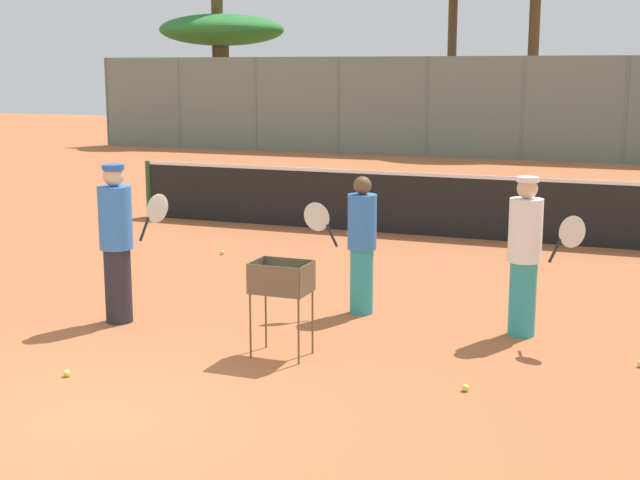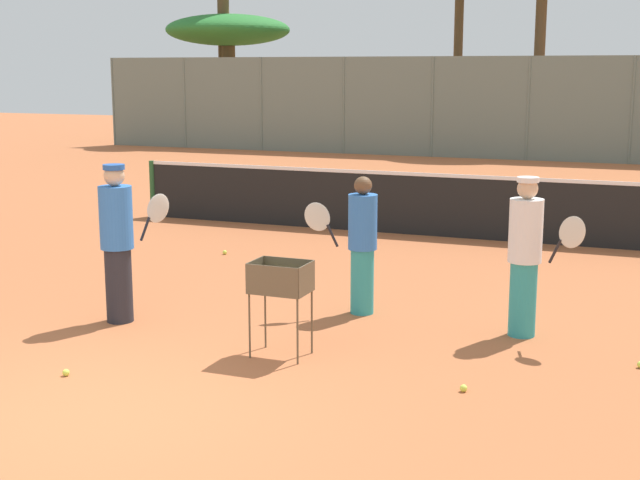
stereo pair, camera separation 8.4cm
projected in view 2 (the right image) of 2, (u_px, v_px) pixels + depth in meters
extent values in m
plane|color=#B26038|center=(93.00, 416.00, 7.29)|extent=(80.00, 80.00, 0.00)
cylinder|color=#26592D|center=(152.00, 189.00, 17.00)|extent=(0.10, 0.10, 1.07)
cube|color=black|center=(402.00, 205.00, 15.20)|extent=(9.91, 0.01, 1.01)
cube|color=white|center=(402.00, 174.00, 15.10)|extent=(9.91, 0.02, 0.06)
cylinder|color=slate|center=(113.00, 102.00, 32.70)|extent=(0.08, 0.08, 3.17)
cylinder|color=slate|center=(185.00, 103.00, 31.60)|extent=(0.08, 0.08, 3.17)
cylinder|color=slate|center=(261.00, 104.00, 30.50)|extent=(0.08, 0.08, 3.17)
cylinder|color=slate|center=(344.00, 106.00, 29.41)|extent=(0.08, 0.08, 3.17)
cylinder|color=slate|center=(432.00, 107.00, 28.31)|extent=(0.08, 0.08, 3.17)
cylinder|color=slate|center=(528.00, 109.00, 27.22)|extent=(0.08, 0.08, 3.17)
cylinder|color=slate|center=(632.00, 110.00, 26.12)|extent=(0.08, 0.08, 3.17)
cube|color=slate|center=(528.00, 109.00, 27.22)|extent=(30.10, 0.01, 3.17)
cylinder|color=brown|center=(229.00, 94.00, 33.93)|extent=(0.51, 0.51, 3.63)
ellipsoid|color=#28722D|center=(228.00, 30.00, 33.48)|extent=(4.67, 4.67, 1.17)
cylinder|color=brown|center=(458.00, 53.00, 33.26)|extent=(0.34, 0.34, 6.70)
cylinder|color=brown|center=(224.00, 53.00, 34.07)|extent=(0.45, 0.45, 6.74)
cylinder|color=brown|center=(539.00, 56.00, 31.00)|extent=(0.38, 0.38, 6.43)
cylinder|color=teal|center=(362.00, 281.00, 10.28)|extent=(0.27, 0.27, 0.76)
cylinder|color=blue|center=(363.00, 222.00, 10.15)|extent=(0.33, 0.33, 0.63)
sphere|color=brown|center=(363.00, 185.00, 10.07)|extent=(0.21, 0.21, 0.21)
cylinder|color=black|center=(332.00, 236.00, 10.17)|extent=(0.15, 0.08, 0.27)
ellipsoid|color=silver|center=(317.00, 217.00, 10.13)|extent=(0.38, 0.18, 0.43)
cylinder|color=#26262D|center=(119.00, 285.00, 9.94)|extent=(0.30, 0.30, 0.84)
cylinder|color=blue|center=(116.00, 217.00, 9.79)|extent=(0.37, 0.37, 0.70)
sphere|color=#DBB28C|center=(114.00, 176.00, 9.71)|extent=(0.23, 0.23, 0.23)
cylinder|color=#2659B2|center=(114.00, 167.00, 9.69)|extent=(0.24, 0.24, 0.06)
cylinder|color=black|center=(145.00, 229.00, 10.07)|extent=(0.09, 0.14, 0.27)
ellipsoid|color=silver|center=(158.00, 208.00, 10.15)|extent=(0.20, 0.37, 0.43)
cylinder|color=teal|center=(523.00, 299.00, 9.41)|extent=(0.28, 0.28, 0.80)
cylinder|color=white|center=(526.00, 231.00, 9.27)|extent=(0.35, 0.35, 0.67)
sphere|color=#DBB28C|center=(528.00, 188.00, 9.19)|extent=(0.22, 0.22, 0.22)
cylinder|color=white|center=(528.00, 180.00, 9.17)|extent=(0.23, 0.23, 0.05)
cylinder|color=black|center=(555.00, 251.00, 9.06)|extent=(0.15, 0.09, 0.27)
ellipsoid|color=silver|center=(572.00, 232.00, 8.89)|extent=(0.38, 0.19, 0.43)
cylinder|color=brown|center=(250.00, 326.00, 8.69)|extent=(0.02, 0.02, 0.65)
cylinder|color=brown|center=(298.00, 332.00, 8.50)|extent=(0.02, 0.02, 0.65)
cylinder|color=brown|center=(265.00, 317.00, 9.02)|extent=(0.02, 0.02, 0.65)
cylinder|color=brown|center=(312.00, 322.00, 8.83)|extent=(0.02, 0.02, 0.65)
cube|color=brown|center=(281.00, 291.00, 8.70)|extent=(0.55, 0.40, 0.01)
cube|color=brown|center=(272.00, 281.00, 8.49)|extent=(0.55, 0.01, 0.30)
cube|color=brown|center=(289.00, 273.00, 8.85)|extent=(0.55, 0.01, 0.30)
cube|color=brown|center=(255.00, 274.00, 8.77)|extent=(0.01, 0.40, 0.30)
cube|color=brown|center=(307.00, 279.00, 8.57)|extent=(0.01, 0.40, 0.30)
sphere|color=#D1E54C|center=(278.00, 281.00, 8.72)|extent=(0.07, 0.07, 0.07)
sphere|color=#D1E54C|center=(284.00, 288.00, 8.67)|extent=(0.07, 0.07, 0.07)
sphere|color=#D1E54C|center=(263.00, 289.00, 8.61)|extent=(0.07, 0.07, 0.07)
sphere|color=#D1E54C|center=(267.00, 279.00, 8.81)|extent=(0.07, 0.07, 0.07)
sphere|color=#D1E54C|center=(267.00, 278.00, 8.84)|extent=(0.07, 0.07, 0.07)
sphere|color=#D1E54C|center=(300.00, 280.00, 8.75)|extent=(0.07, 0.07, 0.07)
sphere|color=#D1E54C|center=(281.00, 285.00, 8.55)|extent=(0.07, 0.07, 0.07)
sphere|color=#D1E54C|center=(287.00, 286.00, 8.76)|extent=(0.07, 0.07, 0.07)
sphere|color=#D1E54C|center=(267.00, 277.00, 8.88)|extent=(0.07, 0.07, 0.07)
sphere|color=#D1E54C|center=(306.00, 281.00, 8.74)|extent=(0.07, 0.07, 0.07)
sphere|color=#D1E54C|center=(255.00, 288.00, 8.64)|extent=(0.07, 0.07, 0.07)
sphere|color=#D1E54C|center=(352.00, 234.00, 15.11)|extent=(0.07, 0.07, 0.07)
sphere|color=#D1E54C|center=(225.00, 252.00, 13.60)|extent=(0.07, 0.07, 0.07)
sphere|color=#D1E54C|center=(66.00, 373.00, 8.23)|extent=(0.07, 0.07, 0.07)
sphere|color=#D1E54C|center=(464.00, 388.00, 7.83)|extent=(0.07, 0.07, 0.07)
cube|color=#232328|center=(520.00, 134.00, 32.06)|extent=(4.20, 1.70, 0.90)
cube|color=#33383D|center=(515.00, 112.00, 31.98)|extent=(2.20, 1.50, 0.70)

